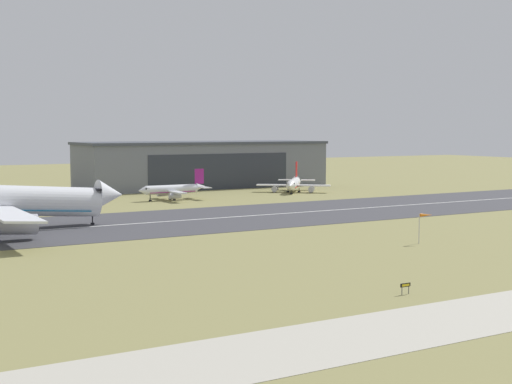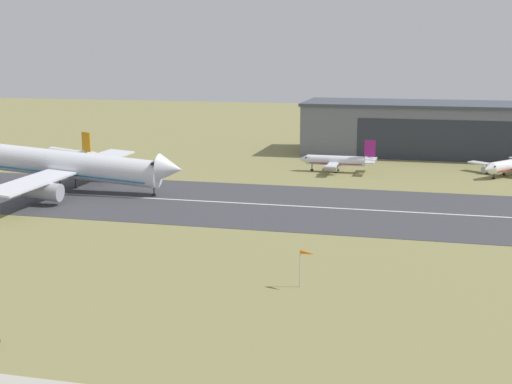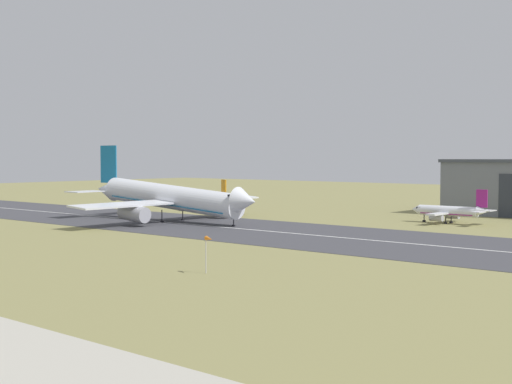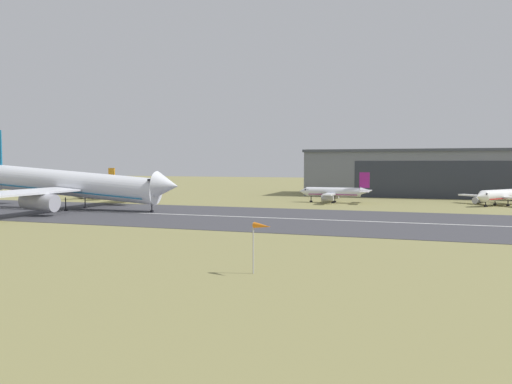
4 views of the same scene
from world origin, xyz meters
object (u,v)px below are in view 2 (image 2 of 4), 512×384
Objects in this scene: airplane_parked_east at (68,155)px; windsock_pole at (307,255)px; airplane_landing at (64,165)px; airplane_parked_centre at (511,166)px; airplane_parked_west at (337,161)px.

airplane_parked_east is 119.46m from windsock_pole.
airplane_landing reaches higher than airplane_parked_centre.
airplane_landing is 11.23× the size of windsock_pole.
windsock_pole is at bearing -84.94° from airplane_parked_west.
airplane_parked_west is 0.93× the size of airplane_parked_centre.
airplane_parked_west is (56.30, 40.39, -3.03)m from airplane_landing.
airplane_parked_centre reaches higher than windsock_pole.
airplane_parked_centre is 4.13× the size of windsock_pole.
airplane_parked_east is 4.17× the size of windsock_pole.
airplane_landing reaches higher than airplane_parked_west.
airplane_parked_west is 3.86× the size of windsock_pole.
airplane_parked_west is 74.32m from airplane_parked_east.
airplane_landing is 83.01m from windsock_pole.
airplane_parked_east is (-74.07, -6.03, -0.23)m from airplane_parked_west.
airplane_parked_west is at bearing 35.65° from airplane_landing.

